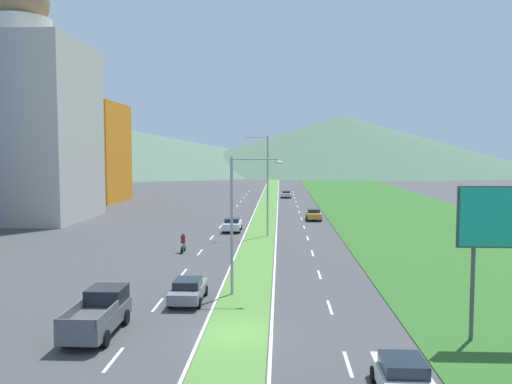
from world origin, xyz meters
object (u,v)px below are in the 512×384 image
object	(u,v)px
car_5	(286,194)
motorcycle_rider	(183,244)
car_3	(404,378)
car_0	(188,290)
street_lamp_near	(238,215)
car_1	(232,225)
street_lamp_mid	(265,180)
pickup_truck_0	(99,313)
billboard_roadside	(511,225)
car_2	(314,214)

from	to	relation	value
car_5	motorcycle_rider	size ratio (longest dim) A/B	2.39
car_3	car_0	bearing A→B (deg)	-140.12
street_lamp_near	car_0	distance (m)	5.51
car_1	motorcycle_rider	bearing A→B (deg)	165.64
street_lamp_mid	pickup_truck_0	size ratio (longest dim) A/B	2.01
billboard_roadside	car_5	distance (m)	81.44
car_2	car_3	xyz separation A→B (m)	(0.07, -51.49, -0.02)
car_5	car_3	bearing A→B (deg)	2.21
street_lamp_mid	car_5	xyz separation A→B (m)	(2.86, 49.37, -5.45)
billboard_roadside	car_0	bearing A→B (deg)	159.75
street_lamp_near	billboard_roadside	size ratio (longest dim) A/B	1.18
car_1	billboard_roadside	bearing A→B (deg)	-154.72
street_lamp_mid	motorcycle_rider	world-z (taller)	street_lamp_mid
billboard_roadside	motorcycle_rider	distance (m)	29.77
billboard_roadside	pickup_truck_0	xyz separation A→B (m)	(-19.99, 0.35, -4.65)
car_2	billboard_roadside	bearing A→B (deg)	8.02
car_3	pickup_truck_0	xyz separation A→B (m)	(-13.67, 6.42, 0.25)
billboard_roadside	car_2	xyz separation A→B (m)	(-6.40, 45.42, -4.88)
street_lamp_near	pickup_truck_0	distance (m)	10.59
street_lamp_mid	pickup_truck_0	xyz separation A→B (m)	(-7.45, -31.00, -5.17)
car_0	car_3	size ratio (longest dim) A/B	1.07
car_1	car_3	size ratio (longest dim) A/B	1.04
car_1	pickup_truck_0	xyz separation A→B (m)	(-3.61, -34.35, 0.19)
car_1	car_2	xyz separation A→B (m)	(9.99, 10.72, -0.04)
car_1	street_lamp_near	bearing A→B (deg)	-174.05
car_3	motorcycle_rider	size ratio (longest dim) A/B	2.06
billboard_roadside	pickup_truck_0	size ratio (longest dim) A/B	1.39
street_lamp_mid	car_5	bearing A→B (deg)	86.68
car_0	car_2	bearing A→B (deg)	-14.37
billboard_roadside	motorcycle_rider	world-z (taller)	billboard_roadside
car_0	car_2	world-z (taller)	car_2
street_lamp_mid	car_1	distance (m)	7.40
car_3	car_5	bearing A→B (deg)	-177.79
billboard_roadside	car_0	xyz separation A→B (m)	(-16.48, 6.08, -4.91)
street_lamp_mid	car_3	size ratio (longest dim) A/B	2.64
car_0	street_lamp_mid	bearing A→B (deg)	-8.86
billboard_roadside	motorcycle_rider	bearing A→B (deg)	132.12
car_0	car_2	size ratio (longest dim) A/B	1.07
pickup_truck_0	motorcycle_rider	world-z (taller)	pickup_truck_0
billboard_roadside	car_3	distance (m)	10.04
car_0	car_3	distance (m)	15.83
billboard_roadside	car_5	xyz separation A→B (m)	(-9.68, 80.71, -4.93)
car_1	motorcycle_rider	size ratio (longest dim) A/B	2.15
car_1	car_2	world-z (taller)	car_1
pickup_truck_0	street_lamp_near	bearing A→B (deg)	-41.22
car_5	street_lamp_mid	bearing A→B (deg)	-3.32
street_lamp_near	motorcycle_rider	bearing A→B (deg)	113.48
street_lamp_mid	motorcycle_rider	distance (m)	13.11
billboard_roadside	car_2	distance (m)	46.12
car_0	street_lamp_near	bearing A→B (deg)	-61.19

